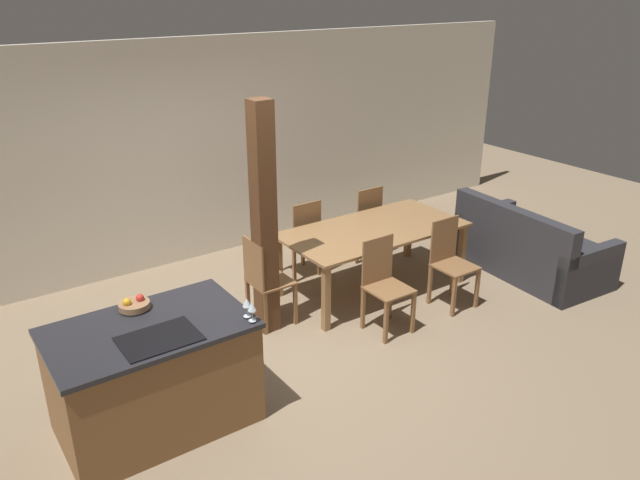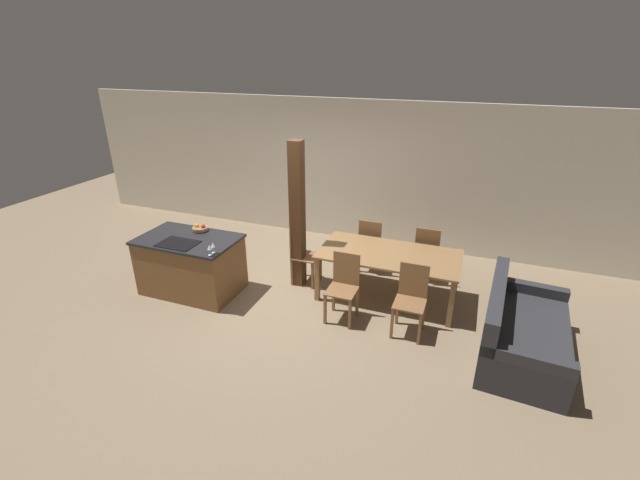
% 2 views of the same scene
% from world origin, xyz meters
% --- Properties ---
extents(ground_plane, '(16.00, 16.00, 0.00)m').
position_xyz_m(ground_plane, '(0.00, 0.00, 0.00)').
color(ground_plane, '#847056').
extents(wall_back, '(11.20, 0.08, 2.70)m').
position_xyz_m(wall_back, '(0.00, 2.56, 1.35)').
color(wall_back, silver).
rests_on(wall_back, ground_plane).
extents(kitchen_island, '(1.49, 0.93, 0.90)m').
position_xyz_m(kitchen_island, '(-1.34, -0.33, 0.45)').
color(kitchen_island, brown).
rests_on(kitchen_island, ground_plane).
extents(fruit_bowl, '(0.24, 0.24, 0.10)m').
position_xyz_m(fruit_bowl, '(-1.33, -0.01, 0.93)').
color(fruit_bowl, '#99704C').
rests_on(fruit_bowl, kitchen_island).
extents(wine_glass_near, '(0.07, 0.07, 0.16)m').
position_xyz_m(wine_glass_near, '(-0.66, -0.72, 1.02)').
color(wine_glass_near, silver).
rests_on(wine_glass_near, kitchen_island).
extents(wine_glass_middle, '(0.07, 0.07, 0.16)m').
position_xyz_m(wine_glass_middle, '(-0.66, -0.64, 1.02)').
color(wine_glass_middle, silver).
rests_on(wine_glass_middle, kitchen_island).
extents(dining_table, '(2.06, 1.04, 0.74)m').
position_xyz_m(dining_table, '(1.56, 0.55, 0.66)').
color(dining_table, olive).
rests_on(dining_table, ground_plane).
extents(dining_chair_near_left, '(0.40, 0.40, 0.95)m').
position_xyz_m(dining_chair_near_left, '(1.10, -0.20, 0.50)').
color(dining_chair_near_left, brown).
rests_on(dining_chair_near_left, ground_plane).
extents(dining_chair_near_right, '(0.40, 0.40, 0.95)m').
position_xyz_m(dining_chair_near_right, '(2.03, -0.20, 0.50)').
color(dining_chair_near_right, brown).
rests_on(dining_chair_near_right, ground_plane).
extents(dining_chair_far_left, '(0.40, 0.40, 0.95)m').
position_xyz_m(dining_chair_far_left, '(1.10, 1.29, 0.50)').
color(dining_chair_far_left, brown).
rests_on(dining_chair_far_left, ground_plane).
extents(dining_chair_far_right, '(0.40, 0.40, 0.95)m').
position_xyz_m(dining_chair_far_right, '(2.03, 1.29, 0.50)').
color(dining_chair_far_right, brown).
rests_on(dining_chair_far_right, ground_plane).
extents(dining_chair_head_end, '(0.40, 0.40, 0.95)m').
position_xyz_m(dining_chair_head_end, '(0.16, 0.55, 0.50)').
color(dining_chair_head_end, brown).
rests_on(dining_chair_head_end, ground_plane).
extents(couch, '(1.07, 1.81, 0.88)m').
position_xyz_m(couch, '(3.39, -0.20, 0.29)').
color(couch, '#2D2D33').
rests_on(couch, ground_plane).
extents(timber_post, '(0.19, 0.19, 2.32)m').
position_xyz_m(timber_post, '(0.13, 0.46, 1.16)').
color(timber_post, '#4C2D19').
rests_on(timber_post, ground_plane).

